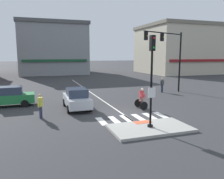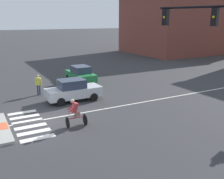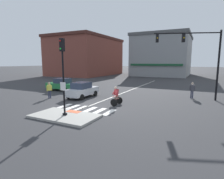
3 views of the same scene
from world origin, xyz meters
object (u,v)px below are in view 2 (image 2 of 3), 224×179
(car_green_cross_left, at_px, (81,74))
(car_silver_westbound_near, at_px, (73,90))
(cyclist, at_px, (75,113))
(pedestrian_at_curb_left, at_px, (38,83))

(car_green_cross_left, xyz_separation_m, car_silver_westbound_near, (5.18, -2.67, 0.00))
(car_green_cross_left, height_order, cyclist, cyclist)
(car_silver_westbound_near, bearing_deg, car_green_cross_left, 152.78)
(car_silver_westbound_near, distance_m, pedestrian_at_curb_left, 3.37)
(pedestrian_at_curb_left, bearing_deg, car_silver_westbound_near, 34.89)
(pedestrian_at_curb_left, bearing_deg, cyclist, 1.91)
(car_silver_westbound_near, relative_size, pedestrian_at_curb_left, 2.46)
(car_silver_westbound_near, bearing_deg, pedestrian_at_curb_left, -145.11)
(car_green_cross_left, bearing_deg, car_silver_westbound_near, -27.22)
(pedestrian_at_curb_left, bearing_deg, car_green_cross_left, 117.77)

